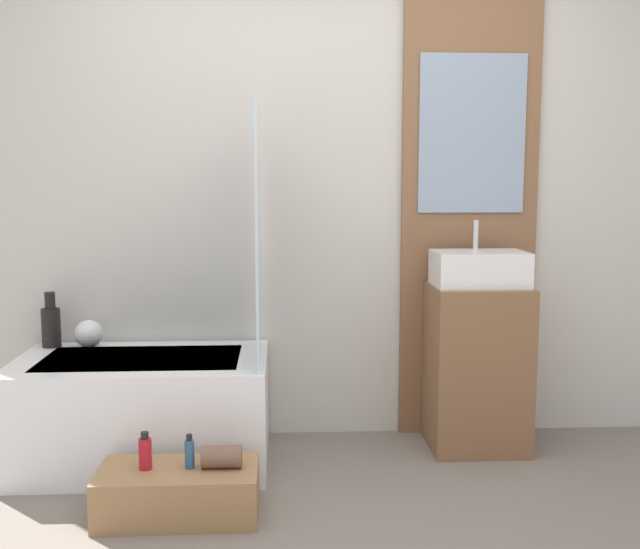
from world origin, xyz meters
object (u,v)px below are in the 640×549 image
object	(u,v)px
vase_tall_dark	(51,325)
bottle_soap_secondary	(190,453)
bathtub	(143,410)
vase_round_light	(89,334)
wooden_step_bench	(178,492)
sink	(479,268)
bottle_soap_primary	(145,453)

from	to	relation	value
vase_tall_dark	bottle_soap_secondary	size ratio (longest dim) A/B	1.98
bathtub	vase_tall_dark	xyz separation A→B (m)	(-0.49, 0.26, 0.37)
vase_round_light	wooden_step_bench	bearing A→B (deg)	-56.62
bathtub	vase_tall_dark	size ratio (longest dim) A/B	4.24
vase_tall_dark	bottle_soap_secondary	bearing A→B (deg)	-47.32
sink	vase_tall_dark	size ratio (longest dim) A/B	1.61
wooden_step_bench	bottle_soap_secondary	size ratio (longest dim) A/B	4.55
vase_tall_dark	vase_round_light	distance (m)	0.20
wooden_step_bench	vase_round_light	size ratio (longest dim) A/B	4.60
vase_tall_dark	bottle_soap_secondary	distance (m)	1.20
vase_round_light	bottle_soap_primary	world-z (taller)	vase_round_light
sink	bottle_soap_secondary	distance (m)	1.65
bathtub	sink	bearing A→B (deg)	4.48
bottle_soap_secondary	wooden_step_bench	bearing A→B (deg)	180.00
bathtub	vase_round_light	xyz separation A→B (m)	(-0.30, 0.24, 0.32)
sink	bottle_soap_primary	size ratio (longest dim) A/B	2.92
wooden_step_bench	bottle_soap_secondary	bearing A→B (deg)	0.00
bathtub	vase_tall_dark	bearing A→B (deg)	152.08
bottle_soap_primary	wooden_step_bench	bearing A→B (deg)	0.00
bathtub	vase_tall_dark	distance (m)	0.66
bathtub	vase_round_light	size ratio (longest dim) A/B	8.49
vase_tall_dark	wooden_step_bench	bearing A→B (deg)	-49.12
wooden_step_bench	bottle_soap_primary	world-z (taller)	bottle_soap_primary
wooden_step_bench	bottle_soap_secondary	world-z (taller)	bottle_soap_secondary
wooden_step_bench	sink	distance (m)	1.76
wooden_step_bench	vase_tall_dark	world-z (taller)	vase_tall_dark
sink	vase_tall_dark	distance (m)	2.14
bottle_soap_secondary	bathtub	bearing A→B (deg)	116.28
sink	bottle_soap_secondary	world-z (taller)	sink
wooden_step_bench	vase_tall_dark	size ratio (longest dim) A/B	2.30
bathtub	bottle_soap_secondary	distance (m)	0.65
wooden_step_bench	vase_round_light	xyz separation A→B (m)	(-0.54, 0.82, 0.48)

